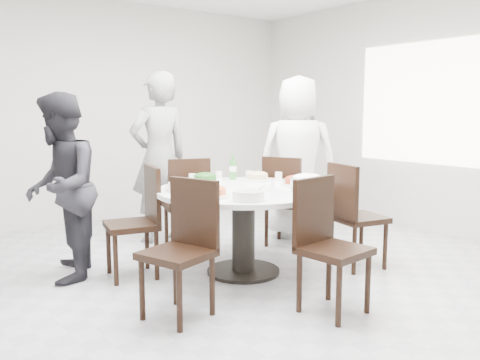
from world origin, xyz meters
TOP-DOWN VIEW (x-y plane):
  - floor at (0.00, 0.00)m, footprint 6.00×6.00m
  - wall_back at (0.00, 3.00)m, footprint 6.00×0.01m
  - wall_right at (3.00, 0.00)m, footprint 0.01×6.00m
  - window at (2.98, 0.00)m, footprint 0.04×2.20m
  - dining_table at (0.31, 0.15)m, footprint 1.50×1.50m
  - chair_ne at (1.25, 0.62)m, footprint 0.56×0.56m
  - chair_n at (0.31, 1.14)m, footprint 0.52×0.52m
  - chair_nw at (-0.52, 0.64)m, footprint 0.50×0.50m
  - chair_sw at (-0.64, -0.35)m, footprint 0.53×0.53m
  - chair_s at (0.29, -0.93)m, footprint 0.46×0.46m
  - chair_se at (1.25, -0.33)m, footprint 0.50×0.50m
  - diner_right at (1.57, 0.83)m, footprint 1.04×1.00m
  - diner_middle at (0.25, 1.58)m, footprint 0.67×0.44m
  - diner_left at (-1.01, 0.92)m, footprint 0.86×0.94m
  - dish_greens at (0.24, 0.65)m, footprint 0.27×0.27m
  - dish_pale at (0.70, 0.45)m, footprint 0.26×0.26m
  - dish_orange at (-0.17, 0.35)m, footprint 0.27×0.27m
  - dish_redbrown at (0.78, -0.02)m, footprint 0.30×0.30m
  - dish_tofu at (-0.14, -0.05)m, footprint 0.27×0.27m
  - rice_bowl at (0.65, -0.27)m, footprint 0.26×0.26m
  - soup_bowl at (-0.00, -0.32)m, footprint 0.24×0.24m
  - beverage_bottle at (0.58, 0.68)m, footprint 0.07×0.07m
  - tea_cups at (0.32, 0.77)m, footprint 0.07×0.07m
  - chopsticks at (0.33, 0.82)m, footprint 0.24×0.04m

SIDE VIEW (x-z plane):
  - floor at x=0.00m, z-range -0.01..0.01m
  - dining_table at x=0.31m, z-range 0.00..0.75m
  - chair_ne at x=1.25m, z-range 0.00..0.95m
  - chair_n at x=0.31m, z-range 0.00..0.95m
  - chair_nw at x=-0.52m, z-range 0.00..0.95m
  - chair_sw at x=-0.64m, z-range 0.00..0.95m
  - chair_s at x=0.29m, z-range 0.00..0.95m
  - chair_se at x=1.25m, z-range 0.00..0.95m
  - chopsticks at x=0.33m, z-range 0.75..0.76m
  - dish_tofu at x=-0.14m, z-range 0.75..0.82m
  - dish_greens at x=0.24m, z-range 0.75..0.82m
  - dish_pale at x=0.70m, z-range 0.75..0.82m
  - diner_left at x=-1.01m, z-range 0.00..1.57m
  - dish_orange at x=-0.17m, z-range 0.75..0.82m
  - soup_bowl at x=0.00m, z-range 0.75..0.82m
  - dish_redbrown at x=0.78m, z-range 0.75..0.83m
  - tea_cups at x=0.32m, z-range 0.75..0.83m
  - rice_bowl at x=0.65m, z-range 0.75..0.86m
  - beverage_bottle at x=0.58m, z-range 0.75..0.99m
  - diner_right at x=1.57m, z-range 0.00..1.79m
  - diner_middle at x=0.25m, z-range 0.00..1.82m
  - wall_back at x=0.00m, z-range 0.00..2.80m
  - wall_right at x=3.00m, z-range 0.00..2.80m
  - window at x=2.98m, z-range 0.80..2.20m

